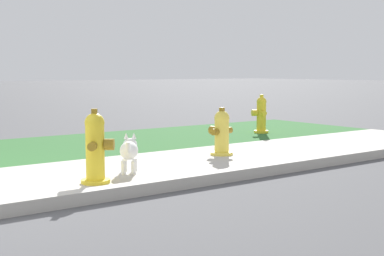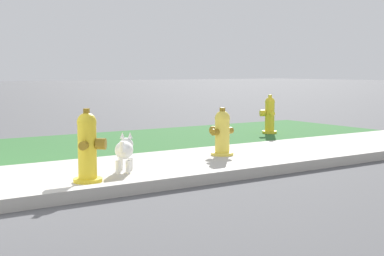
{
  "view_description": "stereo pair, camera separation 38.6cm",
  "coord_description": "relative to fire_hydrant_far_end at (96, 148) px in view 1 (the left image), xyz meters",
  "views": [
    {
      "loc": [
        -0.27,
        -5.47,
        1.18
      ],
      "look_at": [
        4.02,
        0.41,
        0.4
      ],
      "focal_mm": 50.0,
      "sensor_mm": 36.0,
      "label": 1
    },
    {
      "loc": [
        0.04,
        -5.69,
        1.18
      ],
      "look_at": [
        4.02,
        0.41,
        0.4
      ],
      "focal_mm": 50.0,
      "sensor_mm": 36.0,
      "label": 2
    }
  ],
  "objects": [
    {
      "name": "fire_hydrant_by_grass_verge",
      "position": [
        4.6,
        2.36,
        -0.03
      ],
      "size": [
        0.33,
        0.36,
        0.74
      ],
      "rotation": [
        0.0,
        0.0,
        1.16
      ],
      "color": "yellow",
      "rests_on": "ground"
    },
    {
      "name": "small_white_dog",
      "position": [
        0.6,
        0.35,
        -0.12
      ],
      "size": [
        0.37,
        0.44,
        0.45
      ],
      "rotation": [
        0.0,
        0.0,
        0.99
      ],
      "color": "white",
      "rests_on": "ground"
    },
    {
      "name": "fire_hydrant_far_end",
      "position": [
        0.0,
        0.0,
        0.0
      ],
      "size": [
        0.35,
        0.36,
        0.79
      ],
      "rotation": [
        0.0,
        0.0,
        4.08
      ],
      "color": "yellow",
      "rests_on": "ground"
    },
    {
      "name": "fire_hydrant_at_driveway",
      "position": [
        2.27,
        0.7,
        -0.06
      ],
      "size": [
        0.39,
        0.36,
        0.67
      ],
      "rotation": [
        0.0,
        0.0,
        0.18
      ],
      "color": "yellow",
      "rests_on": "ground"
    }
  ]
}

